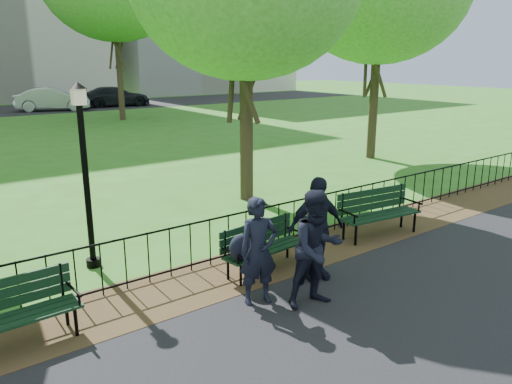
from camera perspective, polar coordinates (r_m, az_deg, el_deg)
ground at (r=7.86m, az=4.04°, el=-12.68°), size 120.00×120.00×0.00m
dirt_strip at (r=8.92m, az=-2.37°, el=-9.05°), size 60.00×1.60×0.01m
iron_fence at (r=9.13m, az=-4.21°, el=-5.22°), size 24.06×0.06×1.00m
park_bench_main at (r=8.52m, az=-0.47°, el=-5.99°), size 1.71×0.66×0.94m
park_bench_left_a at (r=7.27m, az=-26.68°, el=-11.77°), size 1.78×0.62×1.00m
park_bench_right_a at (r=10.83m, az=13.68°, el=-1.74°), size 1.94×0.83×1.07m
lamppost at (r=9.10m, az=-18.94°, el=2.36°), size 0.29×0.29×3.28m
person_left at (r=7.55m, az=0.30°, el=-6.78°), size 0.70×0.55×1.67m
person_mid at (r=7.51m, az=7.00°, el=-6.46°), size 0.95×0.61×1.80m
person_right at (r=8.42m, az=6.87°, el=-4.17°), size 1.11×0.64×1.78m
sedan_silver at (r=39.35m, az=-22.21°, el=9.82°), size 5.38×3.43×1.67m
sedan_dark at (r=41.49m, az=-15.75°, el=10.46°), size 5.54×3.06×1.52m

